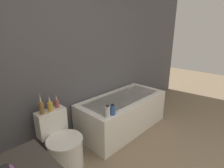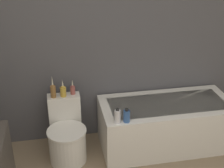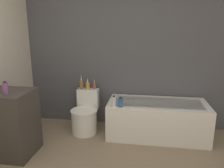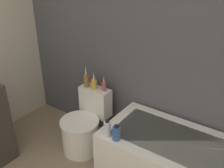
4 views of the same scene
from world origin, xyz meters
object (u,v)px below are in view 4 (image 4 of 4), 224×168
at_px(vase_gold, 86,80).
at_px(shampoo_bottle_short, 116,133).
at_px(toilet, 84,128).
at_px(vase_silver, 94,83).
at_px(vase_bronze, 104,85).
at_px(shampoo_bottle_tall, 107,129).

height_order(vase_gold, shampoo_bottle_short, vase_gold).
xyz_separation_m(toilet, vase_silver, (-0.00, 0.21, 0.48)).
relative_size(vase_gold, shampoo_bottle_short, 1.73).
xyz_separation_m(vase_gold, shampoo_bottle_short, (0.73, -0.47, -0.14)).
distance_m(vase_bronze, shampoo_bottle_short, 0.73).
bearing_deg(vase_silver, toilet, -90.00).
distance_m(toilet, shampoo_bottle_short, 0.77).
relative_size(vase_bronze, shampoo_bottle_short, 1.18).
bearing_deg(vase_gold, vase_silver, 1.57).
bearing_deg(shampoo_bottle_short, toilet, 157.02).
xyz_separation_m(toilet, vase_bronze, (0.11, 0.25, 0.47)).
xyz_separation_m(vase_silver, shampoo_bottle_tall, (0.53, -0.48, -0.11)).
bearing_deg(toilet, vase_bronze, 65.84).
height_order(shampoo_bottle_tall, shampoo_bottle_short, shampoo_bottle_tall).
relative_size(vase_bronze, shampoo_bottle_tall, 1.07).
relative_size(toilet, shampoo_bottle_short, 4.50).
bearing_deg(vase_gold, shampoo_bottle_tall, -36.63).
bearing_deg(vase_gold, toilet, -61.85).
bearing_deg(toilet, vase_silver, 90.00).
height_order(vase_bronze, shampoo_bottle_short, vase_bronze).
bearing_deg(shampoo_bottle_short, shampoo_bottle_tall, -178.48).
bearing_deg(shampoo_bottle_tall, vase_silver, 137.86).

